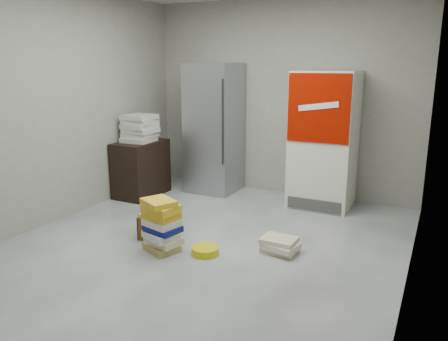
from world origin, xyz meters
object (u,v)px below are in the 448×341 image
object	(u,v)px
wood_shelf	(141,169)
coke_cooler	(324,140)
cardboard_box	(159,226)
steel_fridge	(214,128)
phonebook_stack_main	(162,225)

from	to	relation	value
wood_shelf	coke_cooler	bearing A→B (deg)	16.28
wood_shelf	cardboard_box	xyz separation A→B (m)	(1.15, -1.20, -0.28)
steel_fridge	phonebook_stack_main	bearing A→B (deg)	-75.41
phonebook_stack_main	coke_cooler	bearing A→B (deg)	83.59
phonebook_stack_main	cardboard_box	distance (m)	0.44
coke_cooler	phonebook_stack_main	distance (m)	2.56
steel_fridge	wood_shelf	world-z (taller)	steel_fridge
phonebook_stack_main	cardboard_box	bearing A→B (deg)	148.96
steel_fridge	coke_cooler	xyz separation A→B (m)	(1.65, -0.01, -0.05)
steel_fridge	cardboard_box	xyz separation A→B (m)	(0.32, -1.93, -0.83)
coke_cooler	wood_shelf	size ratio (longest dim) A/B	2.25
coke_cooler	wood_shelf	xyz separation A→B (m)	(-2.48, -0.72, -0.50)
wood_shelf	cardboard_box	world-z (taller)	wood_shelf
coke_cooler	phonebook_stack_main	size ratio (longest dim) A/B	3.26
steel_fridge	phonebook_stack_main	distance (m)	2.42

